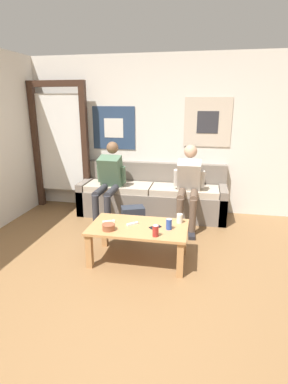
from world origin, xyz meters
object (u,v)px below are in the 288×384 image
Objects in this scene: person_seated_adult at (109,179)px; game_controller_near_left at (109,222)px; ceramic_bowl at (109,227)px; cell_phone at (155,227)px; person_seated_teen at (189,183)px; couch at (152,197)px; drink_can_red at (156,231)px; game_controller_near_right at (132,224)px; drink_can_blue at (169,224)px; coffee_table at (139,232)px; pillar_candle at (180,218)px; backpack at (133,221)px.

game_controller_near_left is at bearing -73.03° from person_seated_adult.
ceramic_bowl is 1.05× the size of cell_phone.
cell_phone is (-0.31, -1.20, -0.22)m from person_seated_teen.
person_seated_adult reaches higher than couch.
game_controller_near_right is (-0.31, 0.26, -0.05)m from drink_can_red.
drink_can_blue is 0.44m from game_controller_near_right.
coffee_table is 7.89× the size of game_controller_near_left.
drink_can_blue is at bearing -3.56° from coffee_table.
pillar_candle is 0.56m from game_controller_near_right.
person_seated_adult is 8.43× the size of cell_phone.
backpack is at bearing 120.25° from cell_phone.
coffee_table is 2.90× the size of backpack.
pillar_candle is 0.24m from drink_can_blue.
coffee_table is 7.84× the size of cell_phone.
game_controller_near_left reaches higher than backpack.
drink_can_blue reaches higher than game_controller_near_left.
couch is 19.74× the size of pillar_candle.
ceramic_bowl is 1.05× the size of game_controller_near_left.
ceramic_bowl reaches higher than cell_phone.
game_controller_near_right is (-0.43, 0.04, -0.05)m from drink_can_blue.
game_controller_near_right is at bearing 174.15° from drink_can_blue.
person_seated_adult is at bearing -178.90° from person_seated_teen.
pillar_candle is at bearing -92.68° from person_seated_teen.
game_controller_near_right is 0.89× the size of cell_phone.
person_seated_teen is 1.32m from game_controller_near_right.
person_seated_adult is 9.47× the size of game_controller_near_right.
coffee_table is 0.38m from drink_can_blue.
person_seated_adult reaches higher than cell_phone.
cell_phone is (0.43, -0.74, 0.25)m from backpack.
person_seated_teen is at bearing 31.44° from backpack.
coffee_table is 0.80m from backpack.
drink_can_blue is (-0.10, -0.21, 0.01)m from pillar_candle.
couch is 19.26× the size of drink_can_red.
drink_can_blue reaches higher than pillar_candle.
pillar_candle is (-0.05, -1.00, -0.17)m from person_seated_teen.
game_controller_near_left is (-0.61, 0.27, -0.05)m from drink_can_red.
game_controller_near_left is 0.99× the size of cell_phone.
person_seated_adult reaches higher than backpack.
backpack is at bearing 141.90° from pillar_candle.
drink_can_red reaches higher than pillar_candle.
backpack is at bearing -148.56° from person_seated_teen.
pillar_candle is 0.85m from game_controller_near_left.
drink_can_red is (-0.27, -1.43, -0.17)m from person_seated_teen.
coffee_table is at bearing 135.24° from drink_can_red.
ceramic_bowl is 1.18× the size of game_controller_near_right.
game_controller_near_right is (0.29, -0.01, 0.00)m from game_controller_near_left.
person_seated_teen reaches higher than game_controller_near_right.
drink_can_blue is 0.24m from drink_can_red.
person_seated_teen is 1.02m from pillar_candle.
game_controller_near_right is at bearing -77.38° from backpack.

